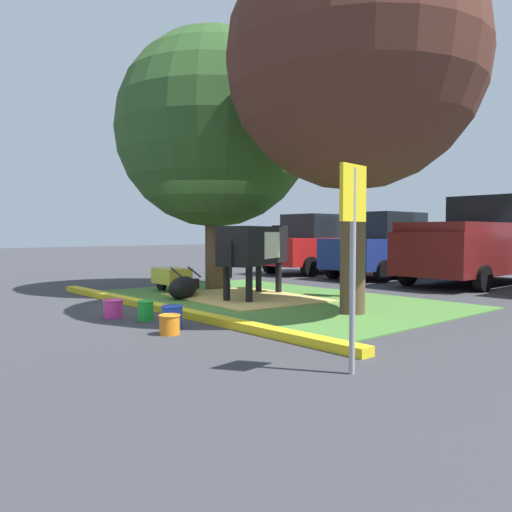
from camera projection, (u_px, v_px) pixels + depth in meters
The scene contains 18 objects.
ground_plane at pixel (202, 305), 9.99m from camera, with size 80.00×80.00×0.00m, color #38383D.
grass_island at pixel (272, 299), 10.69m from camera, with size 7.49×4.80×0.02m, color #477A33.
curb_yellow at pixel (166, 309), 9.01m from camera, with size 8.69×0.24×0.12m, color yellow.
hay_bedding at pixel (245, 297), 10.86m from camera, with size 3.20×2.40×0.04m, color tan.
shade_tree_left at pixel (214, 130), 12.38m from camera, with size 4.74×4.74×6.28m.
shade_tree_right at pixel (354, 61), 8.60m from camera, with size 4.36×4.36×6.49m.
cow_holstein at pixel (256, 246), 11.00m from camera, with size 1.79×2.93×1.58m.
calf_lying at pixel (184, 287), 10.86m from camera, with size 1.03×1.25×0.48m.
person_handler at pixel (349, 259), 11.08m from camera, with size 0.50×0.34×1.55m.
wheelbarrow at pixel (171, 276), 11.92m from camera, with size 1.61×0.65×0.63m.
parking_sign at pixel (353, 227), 5.04m from camera, with size 0.10×0.44×2.08m.
bucket_pink at pixel (113, 308), 8.45m from camera, with size 0.34×0.34×0.30m.
bucket_green at pixel (146, 310), 8.20m from camera, with size 0.28×0.28×0.31m.
bucket_blue at pixel (172, 316), 7.59m from camera, with size 0.33×0.33×0.33m.
bucket_orange at pixel (170, 324), 7.06m from camera, with size 0.31×0.31×0.28m.
sedan_red at pixel (319, 244), 17.76m from camera, with size 2.04×4.41×2.02m.
sedan_blue at pixel (386, 246), 15.90m from camera, with size 2.04×4.41×2.02m.
pickup_truck_maroon at pixel (478, 243), 14.01m from camera, with size 2.25×5.41×2.42m.
Camera 1 is at (8.18, -5.73, 1.42)m, focal length 35.88 mm.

